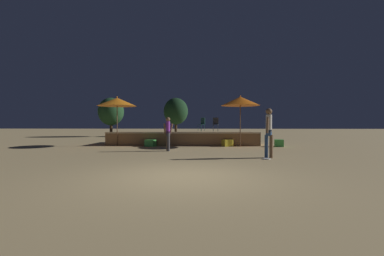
% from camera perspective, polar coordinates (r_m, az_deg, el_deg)
% --- Properties ---
extents(ground_plane, '(120.00, 120.00, 0.00)m').
position_cam_1_polar(ground_plane, '(6.46, -1.88, -10.71)').
color(ground_plane, tan).
extents(wooden_deck, '(9.14, 3.16, 0.81)m').
position_cam_1_polar(wooden_deck, '(16.59, -1.82, -2.28)').
color(wooden_deck, olive).
rests_on(wooden_deck, ground).
extents(patio_umbrella_0, '(2.27, 2.27, 2.91)m').
position_cam_1_polar(patio_umbrella_0, '(15.76, -16.31, 5.58)').
color(patio_umbrella_0, brown).
rests_on(patio_umbrella_0, ground).
extents(patio_umbrella_1, '(2.20, 2.20, 2.93)m').
position_cam_1_polar(patio_umbrella_1, '(14.96, 10.69, 5.87)').
color(patio_umbrella_1, brown).
rests_on(patio_umbrella_1, ground).
extents(cube_seat_0, '(0.69, 0.69, 0.39)m').
position_cam_1_polar(cube_seat_0, '(14.99, 7.83, -3.30)').
color(cube_seat_0, yellow).
rests_on(cube_seat_0, ground).
extents(cube_seat_1, '(0.60, 0.60, 0.40)m').
position_cam_1_polar(cube_seat_1, '(15.46, 18.75, -3.20)').
color(cube_seat_1, '#4CC651').
rests_on(cube_seat_1, ground).
extents(cube_seat_2, '(0.63, 0.63, 0.39)m').
position_cam_1_polar(cube_seat_2, '(14.99, -9.20, -3.32)').
color(cube_seat_2, '#4CC651').
rests_on(cube_seat_2, ground).
extents(person_0, '(0.33, 0.49, 1.89)m').
position_cam_1_polar(person_0, '(10.23, 16.70, -0.43)').
color(person_0, brown).
rests_on(person_0, ground).
extents(person_1, '(0.46, 0.28, 1.62)m').
position_cam_1_polar(person_1, '(12.32, -5.35, -1.12)').
color(person_1, brown).
rests_on(person_1, ground).
extents(bistro_chair_0, '(0.48, 0.48, 0.90)m').
position_cam_1_polar(bistro_chair_0, '(17.36, 2.26, 1.13)').
color(bistro_chair_0, '#1E4C47').
rests_on(bistro_chair_0, wooden_deck).
extents(bistro_chair_1, '(0.40, 0.40, 0.90)m').
position_cam_1_polar(bistro_chair_1, '(16.87, 5.27, 1.13)').
color(bistro_chair_1, '#2D3338').
rests_on(bistro_chair_1, wooden_deck).
extents(frisbee_disc, '(0.28, 0.28, 0.03)m').
position_cam_1_polar(frisbee_disc, '(9.89, 16.24, -6.56)').
color(frisbee_disc, white).
rests_on(frisbee_disc, ground).
extents(background_tree_0, '(2.57, 2.57, 3.96)m').
position_cam_1_polar(background_tree_0, '(27.46, -17.56, 3.47)').
color(background_tree_0, '#3D2B1C').
rests_on(background_tree_0, ground).
extents(background_tree_1, '(2.55, 2.55, 4.02)m').
position_cam_1_polar(background_tree_1, '(27.08, -3.61, 3.71)').
color(background_tree_1, '#3D2B1C').
rests_on(background_tree_1, ground).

